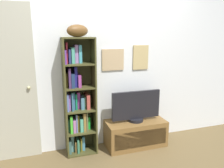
{
  "coord_description": "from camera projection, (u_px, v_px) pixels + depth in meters",
  "views": [
    {
      "loc": [
        -0.9,
        -1.85,
        1.63
      ],
      "look_at": [
        -0.03,
        0.85,
        0.98
      ],
      "focal_mm": 34.92,
      "sensor_mm": 36.0,
      "label": 1
    }
  ],
  "objects": [
    {
      "name": "television",
      "position": [
        136.0,
        107.0,
        3.15
      ],
      "size": [
        0.73,
        0.22,
        0.45
      ],
      "color": "black",
      "rests_on": "tv_stand"
    },
    {
      "name": "bookshelf",
      "position": [
        77.0,
        100.0,
        2.95
      ],
      "size": [
        0.41,
        0.29,
        1.59
      ],
      "color": "#42411F",
      "rests_on": "ground"
    },
    {
      "name": "football",
      "position": [
        77.0,
        31.0,
        2.73
      ],
      "size": [
        0.33,
        0.26,
        0.15
      ],
      "primitive_type": "ellipsoid",
      "rotation": [
        0.0,
        0.0,
        0.39
      ],
      "color": "brown",
      "rests_on": "bookshelf"
    },
    {
      "name": "door",
      "position": [
        3.0,
        86.0,
        2.71
      ],
      "size": [
        0.79,
        0.09,
        2.01
      ],
      "color": "#AFAD98",
      "rests_on": "ground"
    },
    {
      "name": "back_wall",
      "position": [
        108.0,
        67.0,
        3.14
      ],
      "size": [
        4.8,
        0.08,
        2.32
      ],
      "color": "silver",
      "rests_on": "ground"
    },
    {
      "name": "tv_stand",
      "position": [
        135.0,
        133.0,
        3.24
      ],
      "size": [
        0.88,
        0.41,
        0.38
      ],
      "color": "brown",
      "rests_on": "ground"
    }
  ]
}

